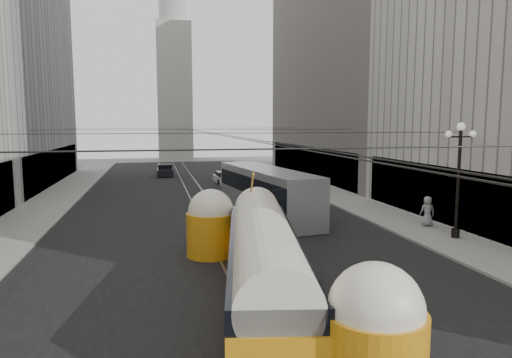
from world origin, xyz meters
name	(u,v)px	position (x,y,z in m)	size (l,w,h in m)	color
road	(203,204)	(0.00, 32.50, 0.00)	(20.00, 85.00, 0.02)	black
sidewalk_left	(53,202)	(-12.00, 36.00, 0.07)	(4.00, 72.00, 0.15)	gray
sidewalk_right	(327,192)	(12.00, 36.00, 0.07)	(4.00, 72.00, 0.15)	gray
rail_left	(193,205)	(-0.75, 32.50, 0.00)	(0.12, 85.00, 0.04)	gray
rail_right	(212,204)	(0.75, 32.50, 0.00)	(0.12, 85.00, 0.04)	gray
building_right_far	(356,40)	(20.00, 48.00, 16.31)	(12.60, 32.60, 32.60)	#514C47
distant_tower	(174,76)	(0.00, 80.00, 14.97)	(6.00, 6.00, 31.36)	#B2AFA8
lamppost_right_mid	(459,173)	(12.60, 18.00, 3.74)	(1.86, 0.44, 6.37)	black
catenary	(204,131)	(0.12, 31.49, 5.88)	(25.00, 72.00, 0.23)	black
streetcar	(264,258)	(0.10, 11.69, 1.63)	(4.70, 15.12, 3.35)	orange
city_bus	(266,190)	(3.92, 26.98, 1.83)	(4.57, 13.41, 3.33)	#A3A5A8
sedan_white_far	(224,178)	(3.62, 45.26, 0.57)	(1.90, 4.09, 1.26)	white
sedan_dark_far	(165,171)	(-2.49, 53.83, 0.67)	(1.94, 4.65, 1.47)	black
pedestrian_sidewalk_right	(427,211)	(12.72, 20.92, 1.08)	(0.91, 0.56, 1.86)	gray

